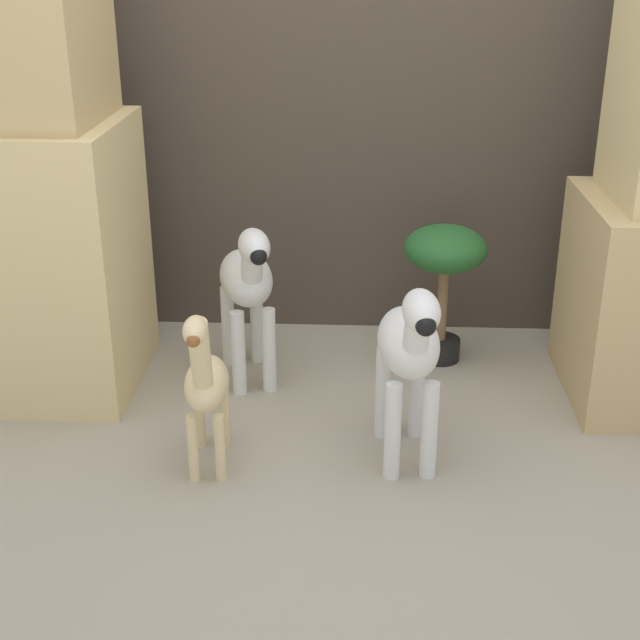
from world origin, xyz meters
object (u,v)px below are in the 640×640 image
Objects in this scene: zebra_right at (410,350)px; giraffe_figurine at (205,381)px; potted_palm_front at (445,261)px; zebra_left at (248,284)px.

giraffe_figurine is at bearing -173.26° from zebra_right.
giraffe_figurine reaches higher than potted_palm_front.
zebra_right is 0.73m from potted_palm_front.
zebra_right is at bearing -43.89° from zebra_left.
zebra_right is at bearing -102.41° from potted_palm_front.
zebra_left is 1.10× the size of giraffe_figurine.
potted_palm_front is at bearing 16.91° from zebra_left.
potted_palm_front is at bearing 77.59° from zebra_right.
zebra_left is at bearing -163.09° from potted_palm_front.
zebra_right is 1.10× the size of giraffe_figurine.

